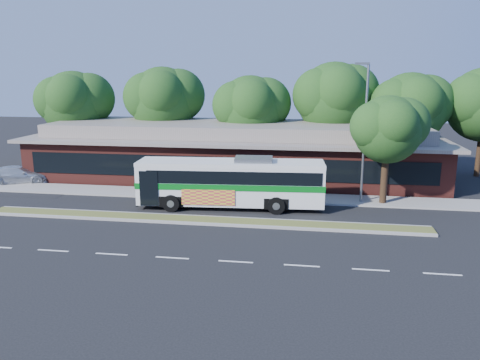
{
  "coord_description": "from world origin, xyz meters",
  "views": [
    {
      "loc": [
        6.23,
        -24.73,
        8.43
      ],
      "look_at": [
        1.98,
        2.96,
        2.0
      ],
      "focal_mm": 35.0,
      "sensor_mm": 36.0,
      "label": 1
    }
  ],
  "objects_px": {
    "transit_bus": "(231,180)",
    "sedan": "(18,175)",
    "lamp_post": "(364,129)",
    "sidewalk_tree": "(393,128)"
  },
  "relations": [
    {
      "from": "lamp_post",
      "to": "sedan",
      "type": "xyz_separation_m",
      "value": [
        -25.82,
        1.8,
        -4.22
      ]
    },
    {
      "from": "lamp_post",
      "to": "sidewalk_tree",
      "type": "height_order",
      "value": "lamp_post"
    },
    {
      "from": "sedan",
      "to": "sidewalk_tree",
      "type": "bearing_deg",
      "value": -117.68
    },
    {
      "from": "sedan",
      "to": "sidewalk_tree",
      "type": "xyz_separation_m",
      "value": [
        27.56,
        -1.77,
        4.33
      ]
    },
    {
      "from": "transit_bus",
      "to": "sidewalk_tree",
      "type": "relative_size",
      "value": 1.68
    },
    {
      "from": "sedan",
      "to": "sidewalk_tree",
      "type": "relative_size",
      "value": 0.67
    },
    {
      "from": "lamp_post",
      "to": "transit_bus",
      "type": "height_order",
      "value": "lamp_post"
    },
    {
      "from": "transit_bus",
      "to": "sedan",
      "type": "xyz_separation_m",
      "value": [
        -17.57,
        4.09,
        -1.15
      ]
    },
    {
      "from": "transit_bus",
      "to": "sidewalk_tree",
      "type": "height_order",
      "value": "sidewalk_tree"
    },
    {
      "from": "lamp_post",
      "to": "sedan",
      "type": "distance_m",
      "value": 26.22
    }
  ]
}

